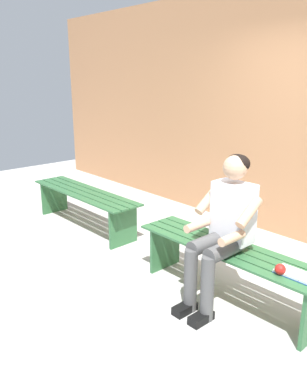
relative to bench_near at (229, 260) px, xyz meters
The scene contains 7 objects.
ground_plane 1.57m from the bench_near, 41.04° to the left, with size 10.00×7.00×0.04m, color #B2B2AD.
brick_wall 2.13m from the bench_near, 74.07° to the right, with size 9.50×0.24×2.93m, color #B27A51.
bench_near is the anchor object (origin of this frame).
bench_far 2.30m from the bench_near, ahead, with size 1.83×0.46×0.48m.
person_seated 0.36m from the bench_near, 88.51° to the left, with size 0.50×0.69×1.28m.
apple 0.56m from the bench_near, 169.67° to the left, with size 0.08×0.08×0.08m, color red.
book_open 0.69m from the bench_near, behind, with size 0.41×0.16×0.02m.
Camera 1 is at (-1.83, 2.52, 1.88)m, focal length 36.50 mm.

